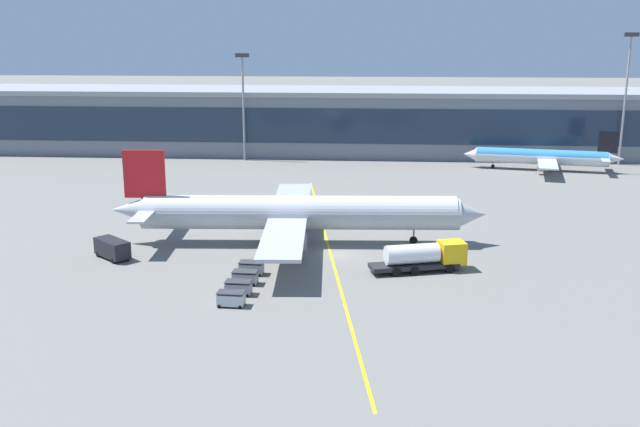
# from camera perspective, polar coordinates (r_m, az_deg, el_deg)

# --- Properties ---
(ground_plane) EXTENTS (700.00, 700.00, 0.00)m
(ground_plane) POSITION_cam_1_polar(r_m,az_deg,el_deg) (87.97, 1.62, -3.19)
(ground_plane) COLOR slate
(apron_lead_in_line) EXTENTS (11.51, 79.25, 0.01)m
(apron_lead_in_line) POSITION_cam_1_polar(r_m,az_deg,el_deg) (89.95, 0.73, -2.79)
(apron_lead_in_line) COLOR yellow
(apron_lead_in_line) RESTS_ON ground_plane
(terminal_building) EXTENTS (155.25, 21.46, 13.87)m
(terminal_building) POSITION_cam_1_polar(r_m,az_deg,el_deg) (161.75, 0.21, 7.30)
(terminal_building) COLOR slate
(terminal_building) RESTS_ON ground_plane
(main_airliner) EXTENTS (47.22, 37.55, 11.92)m
(main_airliner) POSITION_cam_1_polar(r_m,az_deg,el_deg) (91.09, -1.74, 0.08)
(main_airliner) COLOR #B2B7BC
(main_airliner) RESTS_ON ground_plane
(fuel_tanker) EXTENTS (11.07, 5.31, 3.25)m
(fuel_tanker) POSITION_cam_1_polar(r_m,az_deg,el_deg) (82.12, 8.17, -3.33)
(fuel_tanker) COLOR #232326
(fuel_tanker) RESTS_ON ground_plane
(crew_van) EXTENTS (5.15, 4.86, 2.30)m
(crew_van) POSITION_cam_1_polar(r_m,az_deg,el_deg) (89.23, -15.94, -2.61)
(crew_van) COLOR black
(crew_van) RESTS_ON ground_plane
(baggage_cart_0) EXTENTS (2.72, 1.73, 1.48)m
(baggage_cart_0) POSITION_cam_1_polar(r_m,az_deg,el_deg) (72.04, -6.98, -6.63)
(baggage_cart_0) COLOR #B2B7BC
(baggage_cart_0) RESTS_ON ground_plane
(baggage_cart_1) EXTENTS (2.72, 1.73, 1.48)m
(baggage_cart_1) POSITION_cam_1_polar(r_m,az_deg,el_deg) (74.96, -6.41, -5.77)
(baggage_cart_1) COLOR gray
(baggage_cart_1) RESTS_ON ground_plane
(baggage_cart_2) EXTENTS (2.72, 1.73, 1.48)m
(baggage_cart_2) POSITION_cam_1_polar(r_m,az_deg,el_deg) (77.90, -5.89, -4.98)
(baggage_cart_2) COLOR gray
(baggage_cart_2) RESTS_ON ground_plane
(baggage_cart_3) EXTENTS (2.72, 1.73, 1.48)m
(baggage_cart_3) POSITION_cam_1_polar(r_m,az_deg,el_deg) (80.86, -5.40, -4.24)
(baggage_cart_3) COLOR gray
(baggage_cart_3) RESTS_ON ground_plane
(commuter_jet_far) EXTENTS (29.73, 23.74, 8.01)m
(commuter_jet_far) POSITION_cam_1_polar(r_m,az_deg,el_deg) (146.64, 17.01, 4.28)
(commuter_jet_far) COLOR silver
(commuter_jet_far) RESTS_ON ground_plane
(apron_light_mast_0) EXTENTS (2.80, 0.50, 25.90)m
(apron_light_mast_0) POSITION_cam_1_polar(r_m,az_deg,el_deg) (156.80, 22.87, 8.94)
(apron_light_mast_0) COLOR gray
(apron_light_mast_0) RESTS_ON ground_plane
(apron_light_mast_1) EXTENTS (2.80, 0.50, 21.81)m
(apron_light_mast_1) POSITION_cam_1_polar(r_m,az_deg,el_deg) (151.18, -6.04, 9.00)
(apron_light_mast_1) COLOR gray
(apron_light_mast_1) RESTS_ON ground_plane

